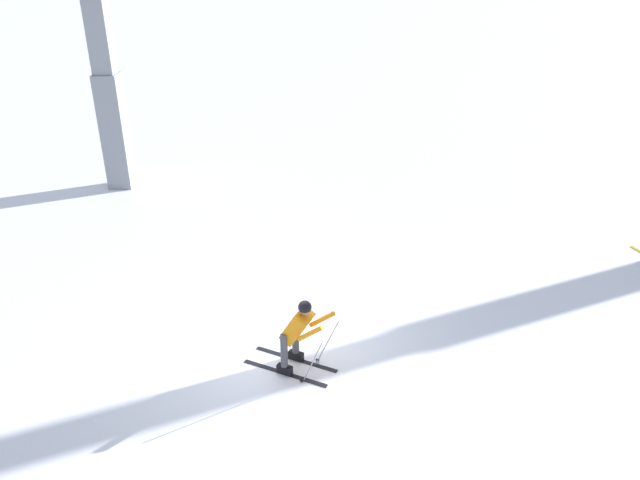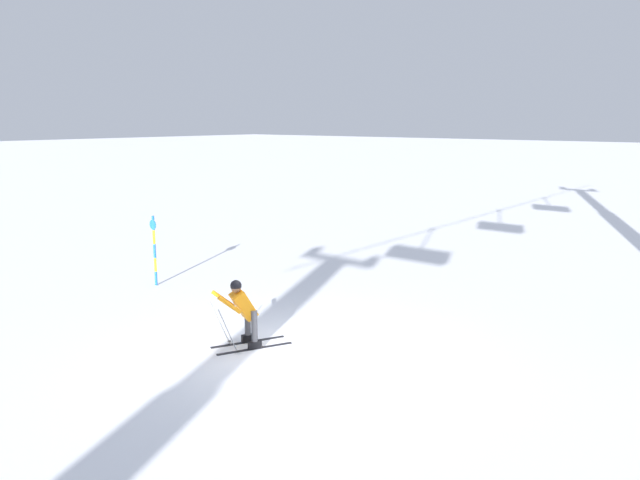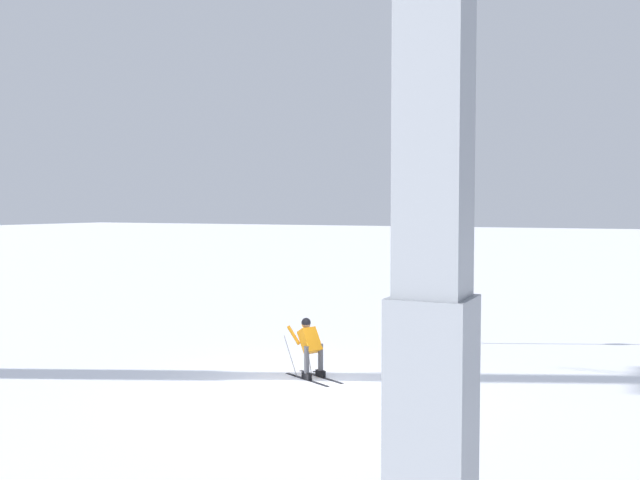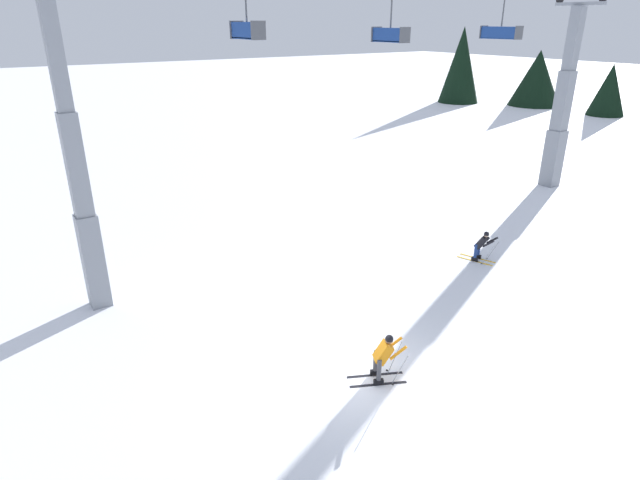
{
  "view_description": "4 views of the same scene",
  "coord_description": "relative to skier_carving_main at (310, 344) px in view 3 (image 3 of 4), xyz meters",
  "views": [
    {
      "loc": [
        0.67,
        -9.77,
        6.93
      ],
      "look_at": [
        0.78,
        0.39,
        1.86
      ],
      "focal_mm": 33.89,
      "sensor_mm": 36.0,
      "label": 1
    },
    {
      "loc": [
        9.05,
        7.93,
        4.74
      ],
      "look_at": [
        0.02,
        0.68,
        2.47
      ],
      "focal_mm": 34.74,
      "sensor_mm": 36.0,
      "label": 2
    },
    {
      "loc": [
        -6.92,
        13.68,
        4.24
      ],
      "look_at": [
        -0.69,
        0.57,
        3.53
      ],
      "focal_mm": 37.5,
      "sensor_mm": 36.0,
      "label": 3
    },
    {
      "loc": [
        -8.02,
        -10.38,
        9.53
      ],
      "look_at": [
        -0.08,
        1.44,
        3.59
      ],
      "focal_mm": 29.44,
      "sensor_mm": 36.0,
      "label": 4
    }
  ],
  "objects": [
    {
      "name": "ground_plane",
      "position": [
        -0.38,
        1.09,
        -0.85
      ],
      "size": [
        260.0,
        260.0,
        0.0
      ],
      "primitive_type": "plane",
      "color": "white"
    },
    {
      "name": "lift_tower_near",
      "position": [
        -5.69,
        9.07,
        3.72
      ],
      "size": [
        0.7,
        2.43,
        10.91
      ],
      "color": "gray",
      "rests_on": "ground_plane"
    },
    {
      "name": "trail_marker_pole",
      "position": [
        -1.88,
        -5.54,
        0.25
      ],
      "size": [
        0.07,
        0.28,
        2.03
      ],
      "color": "blue",
      "rests_on": "ground_plane"
    },
    {
      "name": "skier_carving_main",
      "position": [
        0.0,
        0.0,
        0.0
      ],
      "size": [
        1.73,
        1.26,
        1.6
      ],
      "color": "black",
      "rests_on": "ground_plane"
    }
  ]
}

